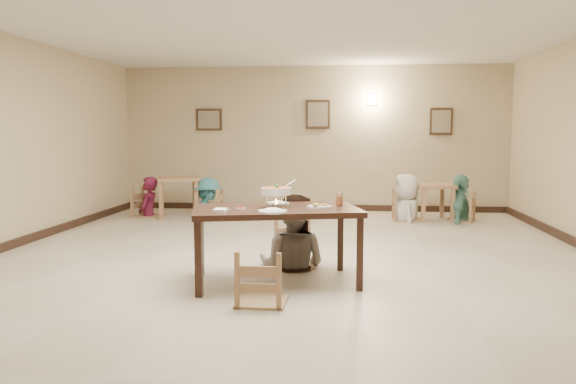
# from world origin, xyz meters

# --- Properties ---
(floor) EXTENTS (10.00, 10.00, 0.00)m
(floor) POSITION_xyz_m (0.00, 0.00, 0.00)
(floor) COLOR #BFB4A0
(floor) RESTS_ON ground
(ceiling) EXTENTS (10.00, 10.00, 0.00)m
(ceiling) POSITION_xyz_m (0.00, 0.00, 3.00)
(ceiling) COLOR silver
(ceiling) RESTS_ON wall_back
(wall_back) EXTENTS (10.00, 0.00, 10.00)m
(wall_back) POSITION_xyz_m (0.00, 5.00, 1.50)
(wall_back) COLOR tan
(wall_back) RESTS_ON floor
(wall_front) EXTENTS (10.00, 0.00, 10.00)m
(wall_front) POSITION_xyz_m (0.00, -5.00, 1.50)
(wall_front) COLOR tan
(wall_front) RESTS_ON floor
(baseboard_back) EXTENTS (8.00, 0.06, 0.12)m
(baseboard_back) POSITION_xyz_m (0.00, 4.97, 0.06)
(baseboard_back) COLOR black
(baseboard_back) RESTS_ON floor
(picture_a) EXTENTS (0.55, 0.04, 0.45)m
(picture_a) POSITION_xyz_m (-2.20, 4.96, 1.90)
(picture_a) COLOR #312014
(picture_a) RESTS_ON wall_back
(picture_b) EXTENTS (0.50, 0.04, 0.60)m
(picture_b) POSITION_xyz_m (0.10, 4.96, 2.00)
(picture_b) COLOR #312014
(picture_b) RESTS_ON wall_back
(picture_c) EXTENTS (0.45, 0.04, 0.55)m
(picture_c) POSITION_xyz_m (2.60, 4.96, 1.85)
(picture_c) COLOR #312014
(picture_c) RESTS_ON wall_back
(wall_sconce) EXTENTS (0.16, 0.05, 0.22)m
(wall_sconce) POSITION_xyz_m (1.20, 4.96, 2.30)
(wall_sconce) COLOR #FFD88C
(wall_sconce) RESTS_ON wall_back
(main_table) EXTENTS (1.93, 1.37, 0.82)m
(main_table) POSITION_xyz_m (-0.06, -0.83, 0.74)
(main_table) COLOR #311C14
(main_table) RESTS_ON floor
(chair_far) EXTENTS (0.49, 0.49, 1.05)m
(chair_far) POSITION_xyz_m (0.06, -0.02, 0.52)
(chair_far) COLOR #A2825D
(chair_far) RESTS_ON floor
(chair_near) EXTENTS (0.47, 0.47, 1.00)m
(chair_near) POSITION_xyz_m (-0.10, -1.57, 0.50)
(chair_near) COLOR #A2825D
(chair_near) RESTS_ON floor
(main_diner) EXTENTS (0.98, 0.82, 1.78)m
(main_diner) POSITION_xyz_m (0.06, -0.11, 0.89)
(main_diner) COLOR gray
(main_diner) RESTS_ON floor
(curry_warmer) EXTENTS (0.37, 0.33, 0.29)m
(curry_warmer) POSITION_xyz_m (-0.06, -0.78, 0.99)
(curry_warmer) COLOR silver
(curry_warmer) RESTS_ON main_table
(rice_plate_far) EXTENTS (0.26, 0.26, 0.06)m
(rice_plate_far) POSITION_xyz_m (-0.07, -0.54, 0.83)
(rice_plate_far) COLOR white
(rice_plate_far) RESTS_ON main_table
(rice_plate_near) EXTENTS (0.29, 0.29, 0.07)m
(rice_plate_near) POSITION_xyz_m (-0.04, -1.21, 0.84)
(rice_plate_near) COLOR white
(rice_plate_near) RESTS_ON main_table
(fried_plate) EXTENTS (0.26, 0.26, 0.06)m
(fried_plate) POSITION_xyz_m (0.41, -0.80, 0.84)
(fried_plate) COLOR white
(fried_plate) RESTS_ON main_table
(chili_dish) EXTENTS (0.10, 0.10, 0.02)m
(chili_dish) POSITION_xyz_m (-0.41, -0.99, 0.83)
(chili_dish) COLOR white
(chili_dish) RESTS_ON main_table
(napkin_cutlery) EXTENTS (0.15, 0.25, 0.03)m
(napkin_cutlery) POSITION_xyz_m (-0.57, -1.19, 0.84)
(napkin_cutlery) COLOR white
(napkin_cutlery) RESTS_ON main_table
(drink_glass) EXTENTS (0.08, 0.08, 0.15)m
(drink_glass) POSITION_xyz_m (0.62, -0.59, 0.89)
(drink_glass) COLOR white
(drink_glass) RESTS_ON main_table
(bg_table_left) EXTENTS (0.98, 0.98, 0.77)m
(bg_table_left) POSITION_xyz_m (-2.52, 3.74, 0.64)
(bg_table_left) COLOR #9E7656
(bg_table_left) RESTS_ON floor
(bg_table_right) EXTENTS (0.79, 0.79, 0.67)m
(bg_table_right) POSITION_xyz_m (2.31, 3.84, 0.54)
(bg_table_right) COLOR #9E7656
(bg_table_right) RESTS_ON floor
(bg_chair_ll) EXTENTS (0.51, 0.51, 1.08)m
(bg_chair_ll) POSITION_xyz_m (-3.11, 3.70, 0.54)
(bg_chair_ll) COLOR #A2825D
(bg_chair_ll) RESTS_ON floor
(bg_chair_lr) EXTENTS (0.51, 0.51, 1.08)m
(bg_chair_lr) POSITION_xyz_m (-1.93, 3.67, 0.54)
(bg_chair_lr) COLOR #A2825D
(bg_chair_lr) RESTS_ON floor
(bg_chair_rl) EXTENTS (0.50, 0.50, 1.07)m
(bg_chair_rl) POSITION_xyz_m (1.82, 3.77, 0.53)
(bg_chair_rl) COLOR #A2825D
(bg_chair_rl) RESTS_ON floor
(bg_chair_rr) EXTENTS (0.48, 0.48, 1.02)m
(bg_chair_rr) POSITION_xyz_m (2.80, 3.81, 0.51)
(bg_chair_rr) COLOR #A2825D
(bg_chair_rr) RESTS_ON floor
(bg_diner_a) EXTENTS (0.38, 0.57, 1.55)m
(bg_diner_a) POSITION_xyz_m (-3.11, 3.70, 0.78)
(bg_diner_a) COLOR maroon
(bg_diner_a) RESTS_ON floor
(bg_diner_b) EXTENTS (0.70, 1.06, 1.54)m
(bg_diner_b) POSITION_xyz_m (-1.93, 3.67, 0.77)
(bg_diner_b) COLOR teal
(bg_diner_b) RESTS_ON floor
(bg_diner_c) EXTENTS (0.60, 0.88, 1.73)m
(bg_diner_c) POSITION_xyz_m (1.82, 3.77, 0.86)
(bg_diner_c) COLOR silver
(bg_diner_c) RESTS_ON floor
(bg_diner_d) EXTENTS (0.67, 1.08, 1.72)m
(bg_diner_d) POSITION_xyz_m (2.80, 3.81, 0.86)
(bg_diner_d) COLOR #599C89
(bg_diner_d) RESTS_ON floor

